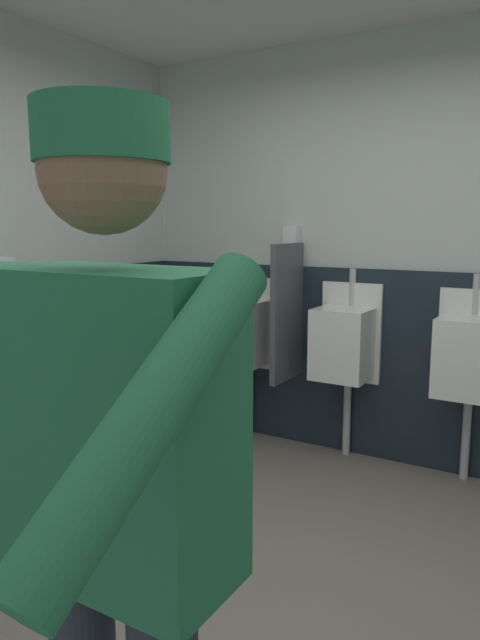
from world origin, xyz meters
name	(u,v)px	position (x,y,z in m)	size (l,w,h in m)	color
ground_plane	(273,636)	(0.00, 0.00, -0.02)	(4.49, 4.31, 0.04)	slate
wall_back	(418,254)	(0.00, 1.91, 1.34)	(4.49, 0.12, 2.68)	silver
wainscot_band_back	(409,369)	(0.00, 1.84, 0.62)	(3.89, 0.03, 1.24)	#19232D
urinal_left	(243,332)	(-1.13, 1.69, 0.78)	(0.40, 0.34, 1.24)	white
urinal_middle	(344,343)	(-0.38, 1.69, 0.78)	(0.40, 0.34, 1.24)	white
urinal_right	(469,356)	(0.37, 1.69, 0.78)	(0.40, 0.34, 1.24)	white
privacy_divider_panel	(287,313)	(-0.75, 1.62, 0.95)	(0.04, 0.40, 0.90)	#4C4C51
person	(112,476)	(0.14, -0.97, 1.03)	(0.70, 0.60, 1.73)	#2D3342
trash_bin	(144,397)	(-1.62, 1.20, 0.35)	(0.34, 0.34, 0.71)	#38383D
soap_dispenser	(291,239)	(-0.82, 1.81, 1.42)	(0.10, 0.07, 0.18)	silver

